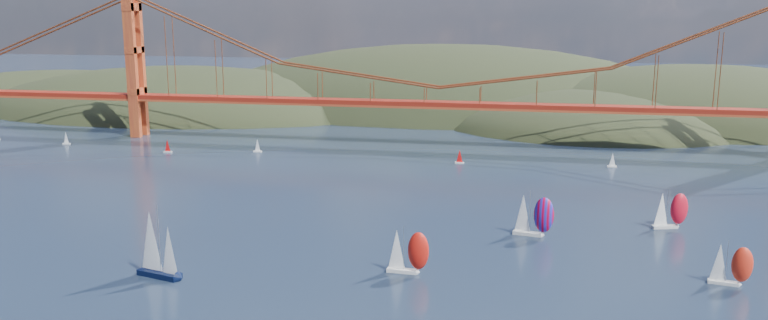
{
  "coord_description": "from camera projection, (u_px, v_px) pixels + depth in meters",
  "views": [
    {
      "loc": [
        31.97,
        -91.02,
        52.43
      ],
      "look_at": [
        -3.06,
        90.0,
        13.45
      ],
      "focal_mm": 35.0,
      "sensor_mm": 36.0,
      "label": 1
    }
  ],
  "objects": [
    {
      "name": "racer_rwb",
      "position": [
        533.0,
        215.0,
        170.41
      ],
      "size": [
        9.39,
        4.85,
        10.54
      ],
      "rotation": [
        0.0,
        0.0,
        -0.19
      ],
      "color": "silver",
      "rests_on": "ground"
    },
    {
      "name": "distant_boat_1",
      "position": [
        66.0,
        138.0,
        280.84
      ],
      "size": [
        3.0,
        2.0,
        4.7
      ],
      "color": "silver",
      "rests_on": "ground"
    },
    {
      "name": "sloop_navy",
      "position": [
        156.0,
        245.0,
        144.53
      ],
      "size": [
        9.81,
        6.64,
        14.56
      ],
      "rotation": [
        0.0,
        0.0,
        -0.26
      ],
      "color": "black",
      "rests_on": "ground"
    },
    {
      "name": "racer_1",
      "position": [
        730.0,
        264.0,
        140.74
      ],
      "size": [
        7.79,
        3.97,
        8.75
      ],
      "rotation": [
        0.0,
        0.0,
        -0.18
      ],
      "color": "silver",
      "rests_on": "ground"
    },
    {
      "name": "bridge",
      "position": [
        435.0,
        59.0,
        270.77
      ],
      "size": [
        552.0,
        12.0,
        55.0
      ],
      "color": "maroon",
      "rests_on": "ground"
    },
    {
      "name": "headlands",
      "position": [
        553.0,
        138.0,
        365.75
      ],
      "size": [
        725.0,
        225.0,
        96.0
      ],
      "color": "black",
      "rests_on": "ground"
    },
    {
      "name": "distant_boat_3",
      "position": [
        257.0,
        146.0,
        266.16
      ],
      "size": [
        3.0,
        2.0,
        4.7
      ],
      "color": "silver",
      "rests_on": "ground"
    },
    {
      "name": "distant_boat_2",
      "position": [
        167.0,
        146.0,
        265.68
      ],
      "size": [
        3.0,
        2.0,
        4.7
      ],
      "color": "silver",
      "rests_on": "ground"
    },
    {
      "name": "racer_3",
      "position": [
        670.0,
        210.0,
        176.19
      ],
      "size": [
        8.54,
        5.04,
        9.57
      ],
      "rotation": [
        0.0,
        0.0,
        0.28
      ],
      "color": "silver",
      "rests_on": "ground"
    },
    {
      "name": "distant_boat_8",
      "position": [
        612.0,
        160.0,
        241.75
      ],
      "size": [
        3.0,
        2.0,
        4.7
      ],
      "color": "silver",
      "rests_on": "ground"
    },
    {
      "name": "racer_0",
      "position": [
        407.0,
        251.0,
        146.88
      ],
      "size": [
        8.51,
        3.55,
        9.71
      ],
      "rotation": [
        0.0,
        0.0,
        -0.06
      ],
      "color": "silver",
      "rests_on": "ground"
    },
    {
      "name": "distant_boat_9",
      "position": [
        460.0,
        156.0,
        247.45
      ],
      "size": [
        3.0,
        2.0,
        4.7
      ],
      "color": "silver",
      "rests_on": "ground"
    }
  ]
}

